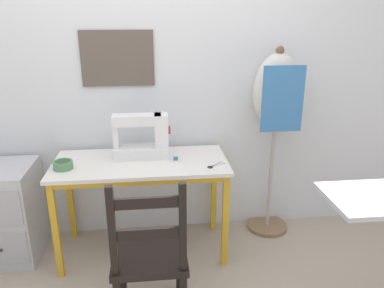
{
  "coord_description": "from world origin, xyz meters",
  "views": [
    {
      "loc": [
        0.09,
        -2.11,
        1.65
      ],
      "look_at": [
        0.35,
        0.25,
        0.82
      ],
      "focal_mm": 35.0,
      "sensor_mm": 36.0,
      "label": 1
    }
  ],
  "objects_px": {
    "fabric_bowl": "(63,165)",
    "wooden_chair": "(150,256)",
    "sewing_machine": "(144,138)",
    "dress_form": "(276,102)",
    "filing_cabinet": "(4,212)",
    "thread_spool_near_machine": "(176,158)",
    "scissors": "(214,166)"
  },
  "relations": [
    {
      "from": "sewing_machine",
      "to": "filing_cabinet",
      "type": "xyz_separation_m",
      "value": [
        -1.0,
        -0.02,
        -0.51
      ]
    },
    {
      "from": "sewing_machine",
      "to": "thread_spool_near_machine",
      "type": "bearing_deg",
      "value": -20.65
    },
    {
      "from": "thread_spool_near_machine",
      "to": "dress_form",
      "type": "xyz_separation_m",
      "value": [
        0.75,
        0.2,
        0.33
      ]
    },
    {
      "from": "wooden_chair",
      "to": "filing_cabinet",
      "type": "height_order",
      "value": "wooden_chair"
    },
    {
      "from": "sewing_machine",
      "to": "dress_form",
      "type": "height_order",
      "value": "dress_form"
    },
    {
      "from": "sewing_machine",
      "to": "fabric_bowl",
      "type": "bearing_deg",
      "value": -163.76
    },
    {
      "from": "thread_spool_near_machine",
      "to": "dress_form",
      "type": "relative_size",
      "value": 0.03
    },
    {
      "from": "scissors",
      "to": "sewing_machine",
      "type": "bearing_deg",
      "value": 154.46
    },
    {
      "from": "scissors",
      "to": "wooden_chair",
      "type": "height_order",
      "value": "wooden_chair"
    },
    {
      "from": "dress_form",
      "to": "fabric_bowl",
      "type": "bearing_deg",
      "value": -169.56
    },
    {
      "from": "sewing_machine",
      "to": "fabric_bowl",
      "type": "height_order",
      "value": "sewing_machine"
    },
    {
      "from": "thread_spool_near_machine",
      "to": "fabric_bowl",
      "type": "bearing_deg",
      "value": -174.21
    },
    {
      "from": "fabric_bowl",
      "to": "dress_form",
      "type": "distance_m",
      "value": 1.54
    },
    {
      "from": "sewing_machine",
      "to": "filing_cabinet",
      "type": "distance_m",
      "value": 1.12
    },
    {
      "from": "thread_spool_near_machine",
      "to": "wooden_chair",
      "type": "xyz_separation_m",
      "value": [
        -0.19,
        -0.66,
        -0.3
      ]
    },
    {
      "from": "scissors",
      "to": "thread_spool_near_machine",
      "type": "relative_size",
      "value": 3.46
    },
    {
      "from": "thread_spool_near_machine",
      "to": "filing_cabinet",
      "type": "bearing_deg",
      "value": 177.04
    },
    {
      "from": "fabric_bowl",
      "to": "wooden_chair",
      "type": "bearing_deg",
      "value": -47.37
    },
    {
      "from": "thread_spool_near_machine",
      "to": "wooden_chair",
      "type": "bearing_deg",
      "value": -105.94
    },
    {
      "from": "thread_spool_near_machine",
      "to": "dress_form",
      "type": "bearing_deg",
      "value": 14.84
    },
    {
      "from": "sewing_machine",
      "to": "thread_spool_near_machine",
      "type": "xyz_separation_m",
      "value": [
        0.21,
        -0.08,
        -0.13
      ]
    },
    {
      "from": "sewing_machine",
      "to": "filing_cabinet",
      "type": "relative_size",
      "value": 0.58
    },
    {
      "from": "wooden_chair",
      "to": "filing_cabinet",
      "type": "relative_size",
      "value": 1.34
    },
    {
      "from": "filing_cabinet",
      "to": "scissors",
      "type": "bearing_deg",
      "value": -7.8
    },
    {
      "from": "fabric_bowl",
      "to": "wooden_chair",
      "type": "distance_m",
      "value": 0.86
    },
    {
      "from": "fabric_bowl",
      "to": "scissors",
      "type": "distance_m",
      "value": 0.97
    },
    {
      "from": "sewing_machine",
      "to": "filing_cabinet",
      "type": "bearing_deg",
      "value": -179.08
    },
    {
      "from": "thread_spool_near_machine",
      "to": "wooden_chair",
      "type": "distance_m",
      "value": 0.75
    },
    {
      "from": "fabric_bowl",
      "to": "wooden_chair",
      "type": "xyz_separation_m",
      "value": [
        0.54,
        -0.59,
        -0.31
      ]
    },
    {
      "from": "sewing_machine",
      "to": "scissors",
      "type": "bearing_deg",
      "value": -25.54
    },
    {
      "from": "filing_cabinet",
      "to": "wooden_chair",
      "type": "bearing_deg",
      "value": -35.53
    },
    {
      "from": "scissors",
      "to": "wooden_chair",
      "type": "bearing_deg",
      "value": -129.17
    }
  ]
}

